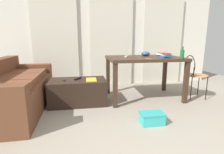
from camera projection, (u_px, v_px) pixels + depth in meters
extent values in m
plane|color=gray|center=(132.00, 114.00, 2.64)|extent=(7.23, 7.23, 0.00)
cube|color=silver|center=(111.00, 36.00, 4.23)|extent=(5.10, 0.10, 2.40)
cube|color=beige|center=(55.00, 43.00, 3.97)|extent=(1.02, 0.03, 2.08)
cube|color=beige|center=(112.00, 42.00, 4.18)|extent=(1.02, 0.03, 2.08)
cube|color=beige|center=(162.00, 42.00, 4.40)|extent=(1.02, 0.03, 2.08)
cube|color=brown|center=(17.00, 96.00, 2.75)|extent=(0.86, 1.93, 0.45)
cube|color=brown|center=(29.00, 69.00, 3.51)|extent=(0.83, 0.21, 0.17)
cube|color=brown|center=(27.00, 73.00, 3.19)|extent=(0.60, 0.49, 0.10)
cube|color=brown|center=(18.00, 79.00, 2.70)|extent=(0.60, 0.49, 0.10)
cube|color=brown|center=(5.00, 88.00, 2.21)|extent=(0.60, 0.49, 0.10)
cube|color=black|center=(78.00, 92.00, 3.04)|extent=(0.96, 0.56, 0.42)
cube|color=#382619|center=(144.00, 58.00, 3.23)|extent=(1.35, 0.91, 0.05)
cube|color=#382619|center=(115.00, 86.00, 2.82)|extent=(0.07, 0.07, 0.74)
cube|color=#382619|center=(186.00, 83.00, 3.02)|extent=(0.07, 0.07, 0.74)
cube|color=#382619|center=(108.00, 76.00, 3.59)|extent=(0.07, 0.07, 0.74)
cube|color=#382619|center=(165.00, 74.00, 3.80)|extent=(0.07, 0.07, 0.74)
cylinder|color=#B7844C|center=(196.00, 75.00, 3.31)|extent=(0.41, 0.41, 0.02)
cylinder|color=black|center=(207.00, 89.00, 3.21)|extent=(0.02, 0.02, 0.43)
cylinder|color=black|center=(198.00, 85.00, 3.50)|extent=(0.02, 0.02, 0.43)
cylinder|color=black|center=(191.00, 89.00, 3.21)|extent=(0.02, 0.02, 0.43)
cylinder|color=black|center=(184.00, 85.00, 3.49)|extent=(0.02, 0.02, 0.43)
torus|color=black|center=(190.00, 66.00, 3.26)|extent=(0.07, 0.41, 0.41)
cylinder|color=black|center=(194.00, 72.00, 3.11)|extent=(0.02, 0.02, 0.17)
cylinder|color=black|center=(185.00, 69.00, 3.45)|extent=(0.02, 0.02, 0.17)
cylinder|color=#195B2D|center=(182.00, 54.00, 2.94)|extent=(0.07, 0.07, 0.14)
cylinder|color=#195B2D|center=(183.00, 48.00, 2.92)|extent=(0.03, 0.03, 0.06)
ellipsoid|color=#2D4C7A|center=(146.00, 54.00, 3.43)|extent=(0.17, 0.17, 0.09)
cube|color=#33519E|center=(164.00, 57.00, 3.15)|extent=(0.23, 0.27, 0.02)
cube|color=#1E668C|center=(164.00, 56.00, 3.15)|extent=(0.16, 0.29, 0.02)
cube|color=silver|center=(164.00, 54.00, 3.15)|extent=(0.23, 0.25, 0.03)
cube|color=red|center=(164.00, 53.00, 3.14)|extent=(0.17, 0.27, 0.01)
cube|color=#B7B7B2|center=(127.00, 56.00, 3.22)|extent=(0.13, 0.18, 0.02)
cube|color=#9EA0A5|center=(148.00, 58.00, 2.93)|extent=(0.06, 0.06, 0.00)
torus|color=orange|center=(151.00, 59.00, 2.90)|extent=(0.03, 0.03, 0.00)
cube|color=#9EA0A5|center=(148.00, 58.00, 2.94)|extent=(0.03, 0.07, 0.00)
torus|color=orange|center=(151.00, 59.00, 2.89)|extent=(0.03, 0.03, 0.00)
cube|color=black|center=(78.00, 79.00, 3.04)|extent=(0.13, 0.17, 0.02)
cube|color=#232326|center=(64.00, 80.00, 2.95)|extent=(0.07, 0.15, 0.02)
cube|color=gold|center=(91.00, 80.00, 2.97)|extent=(0.18, 0.30, 0.01)
cube|color=#33B2AD|center=(152.00, 119.00, 2.31)|extent=(0.30, 0.20, 0.13)
cube|color=teal|center=(152.00, 114.00, 2.30)|extent=(0.31, 0.20, 0.02)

